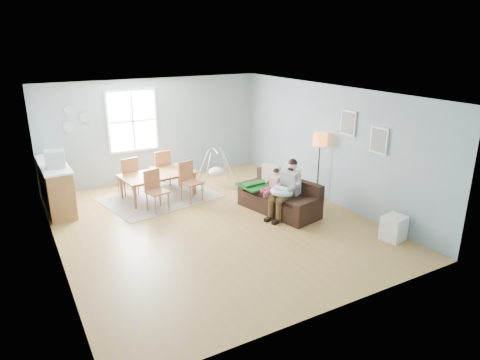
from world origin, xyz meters
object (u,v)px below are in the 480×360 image
storage_cube (393,228)px  chair_se (189,179)px  dining_table (159,186)px  sofa (280,200)px  toddler (273,182)px  monitor (55,159)px  baby_swing (216,171)px  floor_lamp (320,145)px  chair_sw (155,188)px  father (286,187)px  chair_ne (161,166)px  counter (56,186)px  chair_nw (129,174)px

storage_cube → chair_se: size_ratio=0.53×
dining_table → sofa: bearing=-52.9°
toddler → monitor: (-4.19, 2.08, 0.61)m
storage_cube → baby_swing: (-1.63, 4.35, 0.20)m
floor_lamp → monitor: size_ratio=3.72×
toddler → dining_table: toddler is taller
chair_sw → baby_swing: size_ratio=0.80×
baby_swing → chair_se: bearing=-152.0°
father → chair_se: (-1.46, 1.88, -0.12)m
storage_cube → baby_swing: size_ratio=0.43×
chair_ne → floor_lamp: bearing=-42.0°
chair_ne → toddler: bearing=-58.2°
toddler → counter: size_ratio=0.40×
sofa → dining_table: (-2.08, 2.12, 0.04)m
floor_lamp → father: bearing=-159.6°
sofa → chair_ne: bearing=121.9°
chair_nw → chair_ne: (0.89, 0.18, 0.01)m
toddler → storage_cube: size_ratio=1.54×
chair_sw → baby_swing: bearing=20.4°
chair_se → monitor: monitor is taller
counter → baby_swing: (3.76, -0.49, -0.10)m
dining_table → chair_ne: size_ratio=1.76×
sofa → dining_table: size_ratio=1.15×
father → counter: (-4.26, 2.88, -0.12)m
sofa → chair_ne: (-1.76, 2.82, 0.30)m
chair_sw → chair_nw: bearing=101.2°
monitor → baby_swing: size_ratio=0.37×
sofa → baby_swing: 2.18m
chair_nw → chair_ne: bearing=11.3°
sofa → chair_ne: chair_ne is taller
floor_lamp → chair_ne: 4.03m
floor_lamp → chair_se: (-2.69, 1.42, -0.79)m
storage_cube → chair_ne: chair_ne is taller
storage_cube → chair_nw: chair_nw is taller
father → chair_se: bearing=127.7°
father → dining_table: 3.17m
dining_table → chair_se: 0.81m
floor_lamp → chair_sw: (-3.59, 1.24, -0.80)m
chair_nw → counter: counter is taller
toddler → floor_lamp: bearing=0.9°
chair_ne → monitor: (-2.53, -0.59, 0.69)m
chair_ne → counter: (-2.55, -0.23, -0.02)m
father → monitor: monitor is taller
counter → toddler: bearing=-30.1°
toddler → floor_lamp: (1.29, 0.02, 0.69)m
chair_se → counter: counter is taller
chair_sw → counter: (-1.90, 1.18, 0.01)m
counter → dining_table: bearing=-12.0°
floor_lamp → monitor: floor_lamp is taller
toddler → chair_sw: bearing=151.4°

